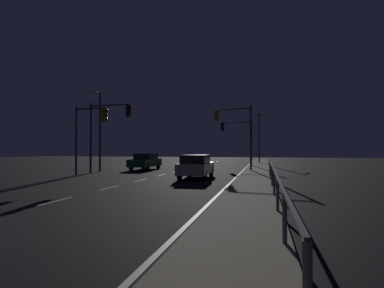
{
  "coord_description": "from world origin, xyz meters",
  "views": [
    {
      "loc": [
        7.5,
        -4.93,
        1.91
      ],
      "look_at": [
        0.9,
        23.1,
        2.45
      ],
      "focal_mm": 28.76,
      "sensor_mm": 36.0,
      "label": 1
    }
  ],
  "objects": [
    {
      "name": "ground_plane",
      "position": [
        0.0,
        17.5,
        0.0
      ],
      "size": [
        112.0,
        112.0,
        0.0
      ],
      "primitive_type": "plane",
      "color": "black",
      "rests_on": "ground"
    },
    {
      "name": "sidewalk_right",
      "position": [
        6.93,
        17.5,
        0.07
      ],
      "size": [
        2.18,
        77.0,
        0.14
      ],
      "primitive_type": "cube",
      "color": "gray",
      "rests_on": "ground"
    },
    {
      "name": "lane_markings_center",
      "position": [
        0.0,
        21.0,
        0.01
      ],
      "size": [
        0.14,
        50.0,
        0.01
      ],
      "color": "silver",
      "rests_on": "ground"
    },
    {
      "name": "lane_edge_line",
      "position": [
        5.59,
        22.5,
        0.01
      ],
      "size": [
        0.14,
        53.0,
        0.01
      ],
      "color": "silver",
      "rests_on": "ground"
    },
    {
      "name": "car",
      "position": [
        3.05,
        15.15,
        0.82
      ],
      "size": [
        1.93,
        4.44,
        1.57
      ],
      "color": "beige",
      "rests_on": "ground"
    },
    {
      "name": "car_oncoming",
      "position": [
        -3.66,
        22.86,
        0.82
      ],
      "size": [
        1.88,
        4.43,
        1.57
      ],
      "color": "#14592D",
      "rests_on": "ground"
    },
    {
      "name": "traffic_light_far_left",
      "position": [
        4.51,
        30.79,
        3.81
      ],
      "size": [
        3.67,
        0.53,
        5.22
      ],
      "color": "#2D3033",
      "rests_on": "sidewalk_right"
    },
    {
      "name": "traffic_light_near_right",
      "position": [
        -4.79,
        17.52,
        4.02
      ],
      "size": [
        3.81,
        0.56,
        5.74
      ],
      "color": "#2D3033",
      "rests_on": "ground"
    },
    {
      "name": "traffic_light_near_left",
      "position": [
        4.99,
        22.34,
        4.07
      ],
      "size": [
        3.36,
        0.69,
        5.64
      ],
      "color": "#2D3033",
      "rests_on": "sidewalk_right"
    },
    {
      "name": "traffic_light_far_right",
      "position": [
        -5.08,
        15.38,
        3.61
      ],
      "size": [
        2.89,
        0.64,
        5.19
      ],
      "color": "#4C4C51",
      "rests_on": "ground"
    },
    {
      "name": "street_lamp_corner",
      "position": [
        6.94,
        38.56,
        4.27
      ],
      "size": [
        0.92,
        1.94,
        6.79
      ],
      "color": "#38383D",
      "rests_on": "sidewalk_right"
    },
    {
      "name": "street_lamp_far_end",
      "position": [
        -6.55,
        19.25,
        4.19
      ],
      "size": [
        0.56,
        1.51,
        6.99
      ],
      "color": "#38383D",
      "rests_on": "ground"
    },
    {
      "name": "barrier_fence",
      "position": [
        7.87,
        7.51,
        0.88
      ],
      "size": [
        0.09,
        19.11,
        0.98
      ],
      "color": "#59595E",
      "rests_on": "sidewalk_right"
    }
  ]
}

